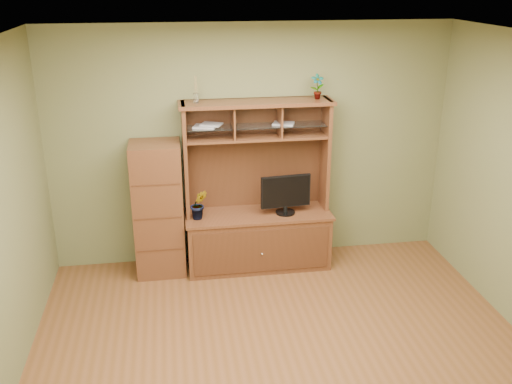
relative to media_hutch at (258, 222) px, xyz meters
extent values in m
cube|color=brown|center=(-0.03, -1.73, -0.53)|extent=(4.50, 4.00, 0.02)
cube|color=white|center=(-0.03, -1.73, 2.19)|extent=(4.50, 4.00, 0.02)
cube|color=#66693E|center=(-0.03, 0.28, 0.83)|extent=(4.50, 0.02, 2.70)
cube|color=#66693E|center=(-0.03, -3.74, 0.83)|extent=(4.50, 0.02, 2.70)
cube|color=#462614|center=(0.00, -0.02, -0.21)|extent=(1.60, 0.55, 0.62)
cube|color=#3A1F0F|center=(0.00, -0.30, -0.21)|extent=(1.50, 0.01, 0.50)
sphere|color=silver|center=(0.00, -0.32, -0.24)|extent=(0.02, 0.02, 0.02)
cube|color=#462614|center=(0.00, -0.02, 0.11)|extent=(1.64, 0.59, 0.03)
cube|color=#462614|center=(-0.78, 0.08, 0.75)|extent=(0.04, 0.35, 1.25)
cube|color=#462614|center=(0.78, 0.08, 0.75)|extent=(0.04, 0.35, 1.25)
cube|color=#3A1F0F|center=(0.00, 0.24, 0.75)|extent=(1.52, 0.02, 1.25)
cube|color=#462614|center=(0.00, 0.08, 1.36)|extent=(1.66, 0.40, 0.04)
cube|color=#462614|center=(0.00, 0.08, 0.98)|extent=(1.52, 0.32, 0.02)
cube|color=#462614|center=(-0.25, 0.08, 1.16)|extent=(0.02, 0.31, 0.35)
cube|color=#462614|center=(0.25, 0.08, 1.16)|extent=(0.02, 0.31, 0.35)
cube|color=silver|center=(0.00, 0.07, 1.11)|extent=(1.50, 0.27, 0.01)
cylinder|color=black|center=(0.30, -0.08, 0.14)|extent=(0.22, 0.22, 0.02)
cylinder|color=black|center=(0.30, -0.08, 0.18)|extent=(0.04, 0.04, 0.07)
cube|color=black|center=(0.30, -0.08, 0.39)|extent=(0.56, 0.10, 0.36)
imported|color=#355C1F|center=(-0.66, -0.08, 0.30)|extent=(0.20, 0.16, 0.34)
imported|color=#296623|center=(0.66, 0.08, 1.51)|extent=(0.14, 0.10, 0.27)
cylinder|color=silver|center=(-0.64, 0.08, 1.43)|extent=(0.06, 0.06, 0.10)
cylinder|color=olive|center=(-0.64, 0.08, 1.57)|extent=(0.04, 0.04, 0.18)
cube|color=silver|center=(-0.56, 0.08, 1.12)|extent=(0.27, 0.23, 0.02)
cube|color=silver|center=(-0.49, 0.08, 1.14)|extent=(0.26, 0.24, 0.02)
cube|color=silver|center=(0.30, 0.08, 1.12)|extent=(0.27, 0.24, 0.02)
cube|color=#462614|center=(-1.10, 0.01, 0.23)|extent=(0.54, 0.48, 1.50)
cube|color=#3A1F0F|center=(-1.10, -0.23, -0.15)|extent=(0.50, 0.01, 0.02)
cube|color=#3A1F0F|center=(-1.10, -0.23, 0.23)|extent=(0.50, 0.01, 0.01)
cube|color=#3A1F0F|center=(-1.10, -0.23, 0.60)|extent=(0.50, 0.01, 0.02)
camera|label=1|loc=(-0.93, -5.85, 2.64)|focal=40.00mm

